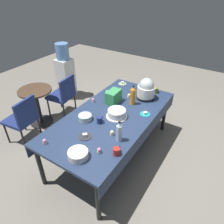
{
  "coord_description": "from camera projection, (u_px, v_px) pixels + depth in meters",
  "views": [
    {
      "loc": [
        -2.08,
        -1.33,
        2.47
      ],
      "look_at": [
        0.0,
        0.0,
        0.8
      ],
      "focal_mm": 33.25,
      "sensor_mm": 36.0,
      "label": 1
    }
  ],
  "objects": [
    {
      "name": "soda_bottle_orange_juice",
      "position": [
        133.0,
        96.0,
        3.17
      ],
      "size": [
        0.08,
        0.08,
        0.32
      ],
      "color": "orange",
      "rests_on": "potluck_table"
    },
    {
      "name": "maroon_chair_right",
      "position": [
        63.0,
        94.0,
        4.06
      ],
      "size": [
        0.49,
        0.49,
        0.85
      ],
      "color": "navy",
      "rests_on": "ground"
    },
    {
      "name": "soda_bottle_water",
      "position": [
        119.0,
        132.0,
        2.48
      ],
      "size": [
        0.07,
        0.07,
        0.29
      ],
      "color": "silver",
      "rests_on": "potluck_table"
    },
    {
      "name": "cupcake_rose",
      "position": [
        93.0,
        100.0,
        3.29
      ],
      "size": [
        0.05,
        0.05,
        0.07
      ],
      "color": "beige",
      "rests_on": "potluck_table"
    },
    {
      "name": "cupcake_lemon",
      "position": [
        129.0,
        96.0,
        3.4
      ],
      "size": [
        0.05,
        0.05,
        0.07
      ],
      "color": "beige",
      "rests_on": "potluck_table"
    },
    {
      "name": "cupcake_cocoa",
      "position": [
        45.0,
        142.0,
        2.48
      ],
      "size": [
        0.05,
        0.05,
        0.07
      ],
      "color": "beige",
      "rests_on": "potluck_table"
    },
    {
      "name": "round_cafe_table",
      "position": [
        37.0,
        100.0,
        3.83
      ],
      "size": [
        0.6,
        0.6,
        0.72
      ],
      "color": "#473323",
      "rests_on": "ground"
    },
    {
      "name": "dessert_plate_charcoal",
      "position": [
        85.0,
        136.0,
        2.6
      ],
      "size": [
        0.16,
        0.16,
        0.05
      ],
      "color": "#2D2D33",
      "rests_on": "potluck_table"
    },
    {
      "name": "cupcake_berry",
      "position": [
        107.0,
        92.0,
        3.5
      ],
      "size": [
        0.05,
        0.05,
        0.07
      ],
      "color": "beige",
      "rests_on": "potluck_table"
    },
    {
      "name": "coffee_mug_red",
      "position": [
        117.0,
        151.0,
        2.33
      ],
      "size": [
        0.12,
        0.08,
        0.09
      ],
      "color": "#B2231E",
      "rests_on": "potluck_table"
    },
    {
      "name": "soda_carton",
      "position": [
        114.0,
        97.0,
        3.24
      ],
      "size": [
        0.26,
        0.17,
        0.2
      ],
      "primitive_type": "cube",
      "rotation": [
        0.0,
        0.0,
        0.02
      ],
      "color": "#338C4C",
      "rests_on": "potluck_table"
    },
    {
      "name": "frosted_layer_cake",
      "position": [
        117.0,
        113.0,
        2.94
      ],
      "size": [
        0.31,
        0.31,
        0.12
      ],
      "color": "silver",
      "rests_on": "potluck_table"
    },
    {
      "name": "cupcake_mint",
      "position": [
        99.0,
        151.0,
        2.36
      ],
      "size": [
        0.05,
        0.05,
        0.07
      ],
      "color": "beige",
      "rests_on": "potluck_table"
    },
    {
      "name": "dessert_plate_teal",
      "position": [
        145.0,
        114.0,
        3.01
      ],
      "size": [
        0.15,
        0.15,
        0.04
      ],
      "color": "teal",
      "rests_on": "potluck_table"
    },
    {
      "name": "coffee_mug_olive",
      "position": [
        156.0,
        90.0,
        3.54
      ],
      "size": [
        0.11,
        0.07,
        0.09
      ],
      "color": "olive",
      "rests_on": "potluck_table"
    },
    {
      "name": "ground",
      "position": [
        112.0,
        152.0,
        3.42
      ],
      "size": [
        9.0,
        9.0,
        0.0
      ],
      "primitive_type": "plane",
      "color": "slate"
    },
    {
      "name": "coffee_mug_tan",
      "position": [
        141.0,
        87.0,
        3.63
      ],
      "size": [
        0.12,
        0.08,
        0.09
      ],
      "color": "tan",
      "rests_on": "potluck_table"
    },
    {
      "name": "slow_cooker",
      "position": [
        146.0,
        89.0,
        3.32
      ],
      "size": [
        0.29,
        0.29,
        0.35
      ],
      "color": "black",
      "rests_on": "potluck_table"
    },
    {
      "name": "water_cooler",
      "position": [
        65.0,
        73.0,
        4.67
      ],
      "size": [
        0.32,
        0.32,
        1.24
      ],
      "color": "silver",
      "rests_on": "ground"
    },
    {
      "name": "maroon_chair_left",
      "position": [
        23.0,
        117.0,
        3.39
      ],
      "size": [
        0.49,
        0.49,
        0.85
      ],
      "color": "navy",
      "rests_on": "ground"
    },
    {
      "name": "dessert_plate_sage",
      "position": [
        122.0,
        83.0,
        3.83
      ],
      "size": [
        0.15,
        0.15,
        0.05
      ],
      "color": "#8CA87F",
      "rests_on": "potluck_table"
    },
    {
      "name": "coffee_mug_navy",
      "position": [
        100.0,
        120.0,
        2.82
      ],
      "size": [
        0.12,
        0.08,
        0.09
      ],
      "color": "navy",
      "rests_on": "potluck_table"
    },
    {
      "name": "glass_salad_bowl",
      "position": [
        85.0,
        117.0,
        2.89
      ],
      "size": [
        0.19,
        0.19,
        0.08
      ],
      "primitive_type": "cylinder",
      "color": "#B2C6BC",
      "rests_on": "potluck_table"
    },
    {
      "name": "potluck_table",
      "position": [
        112.0,
        118.0,
        3.04
      ],
      "size": [
        2.2,
        1.1,
        0.75
      ],
      "color": "navy",
      "rests_on": "ground"
    },
    {
      "name": "cupcake_vanilla",
      "position": [
        112.0,
        133.0,
        2.62
      ],
      "size": [
        0.05,
        0.05,
        0.07
      ],
      "color": "beige",
      "rests_on": "potluck_table"
    },
    {
      "name": "ceramic_snack_bowl",
      "position": [
        78.0,
        154.0,
        2.29
      ],
      "size": [
        0.23,
        0.23,
        0.08
      ],
      "primitive_type": "cylinder",
      "color": "silver",
      "rests_on": "potluck_table"
    }
  ]
}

